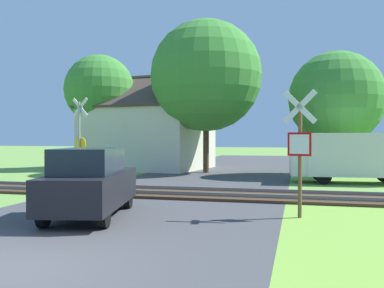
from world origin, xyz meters
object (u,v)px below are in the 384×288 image
object	(u,v)px
house	(149,136)
mail_truck	(351,156)
stop_sign_near	(300,146)
tree_right	(336,99)
parked_car	(90,183)
tree_center	(206,76)
tree_left	(99,90)
crossing_sign_far	(80,136)

from	to	relation	value
house	mail_truck	world-z (taller)	house
stop_sign_near	tree_right	distance (m)	13.09
mail_truck	parked_car	bearing A→B (deg)	140.09
house	parked_car	size ratio (longest dim) A/B	1.95
tree_center	mail_truck	xyz separation A→B (m)	(7.46, -4.01, -4.36)
stop_sign_near	tree_right	xyz separation A→B (m)	(1.91, 12.74, 2.29)
tree_left	tree_center	bearing A→B (deg)	-8.87
crossing_sign_far	tree_center	world-z (taller)	tree_center
house	tree_center	distance (m)	5.97
crossing_sign_far	mail_truck	bearing A→B (deg)	26.97
stop_sign_near	tree_right	world-z (taller)	tree_right
house	tree_center	bearing A→B (deg)	-19.93
tree_right	mail_truck	world-z (taller)	tree_right
stop_sign_near	crossing_sign_far	world-z (taller)	crossing_sign_far
crossing_sign_far	house	xyz separation A→B (m)	(-0.00, 9.12, 0.07)
crossing_sign_far	parked_car	bearing A→B (deg)	-46.10
tree_left	tree_right	size ratio (longest dim) A/B	1.11
parked_car	tree_right	bearing A→B (deg)	51.52
mail_truck	crossing_sign_far	bearing A→B (deg)	99.85
house	mail_truck	size ratio (longest dim) A/B	1.65
tree_right	tree_left	bearing A→B (deg)	174.48
mail_truck	parked_car	world-z (taller)	mail_truck
stop_sign_near	house	world-z (taller)	house
house	crossing_sign_far	bearing A→B (deg)	-82.18
house	mail_truck	distance (m)	13.38
house	parked_car	world-z (taller)	house
tree_left	crossing_sign_far	bearing A→B (deg)	-69.63
stop_sign_near	mail_truck	bearing A→B (deg)	-90.95
house	mail_truck	bearing A→B (deg)	-20.26
parked_car	tree_center	bearing A→B (deg)	78.67
house	tree_right	distance (m)	11.90
stop_sign_near	tree_center	world-z (taller)	tree_center
tree_right	mail_truck	distance (m)	4.74
tree_right	crossing_sign_far	bearing A→B (deg)	-150.10
crossing_sign_far	tree_right	bearing A→B (deg)	43.33
tree_left	tree_center	size ratio (longest dim) A/B	0.83
tree_left	tree_right	world-z (taller)	tree_left
tree_center	mail_truck	distance (m)	9.53
stop_sign_near	parked_car	size ratio (longest dim) A/B	0.77
stop_sign_near	house	bearing A→B (deg)	-45.02
mail_truck	parked_car	distance (m)	12.62
crossing_sign_far	stop_sign_near	bearing A→B (deg)	-19.37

